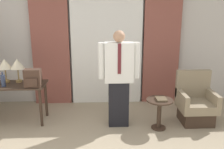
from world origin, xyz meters
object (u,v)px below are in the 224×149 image
at_px(table_lamp_right, 17,65).
at_px(backpack, 33,78).
at_px(side_table, 159,109).
at_px(armchair, 195,105).
at_px(person, 119,76).
at_px(desk, 11,90).
at_px(book, 161,99).
at_px(bottle_by_lamp, 3,81).
at_px(table_lamp_left, 5,65).

distance_m(table_lamp_right, backpack, 0.49).
bearing_deg(side_table, armchair, 18.90).
distance_m(backpack, person, 1.49).
bearing_deg(desk, armchair, -2.66).
relative_size(desk, table_lamp_right, 2.84).
xyz_separation_m(side_table, book, (0.02, -0.02, 0.19)).
bearing_deg(table_lamp_right, person, -11.54).
xyz_separation_m(table_lamp_right, book, (2.55, -0.56, -0.50)).
xyz_separation_m(bottle_by_lamp, side_table, (2.72, -0.28, -0.47)).
relative_size(table_lamp_right, bottle_by_lamp, 1.68).
height_order(backpack, side_table, backpack).
height_order(person, armchair, person).
bearing_deg(armchair, side_table, -161.10).
bearing_deg(backpack, table_lamp_right, 138.18).
height_order(table_lamp_right, book, table_lamp_right).
bearing_deg(desk, person, -7.07).
bearing_deg(bottle_by_lamp, backpack, -5.06).
relative_size(table_lamp_left, bottle_by_lamp, 1.68).
xyz_separation_m(table_lamp_right, bottle_by_lamp, (-0.18, -0.26, -0.23)).
distance_m(table_lamp_left, armchair, 3.58).
xyz_separation_m(desk, armchair, (3.38, -0.16, -0.29)).
bearing_deg(person, desk, 172.93).
xyz_separation_m(table_lamp_right, armchair, (3.26, -0.29, -0.73)).
distance_m(table_lamp_right, side_table, 2.68).
height_order(table_lamp_right, armchair, table_lamp_right).
distance_m(table_lamp_left, book, 2.88).
bearing_deg(side_table, person, 166.55).
xyz_separation_m(table_lamp_left, book, (2.78, -0.56, -0.50)).
height_order(table_lamp_right, side_table, table_lamp_right).
bearing_deg(book, person, 165.30).
bearing_deg(backpack, bottle_by_lamp, 174.94).
distance_m(table_lamp_left, bottle_by_lamp, 0.35).
distance_m(armchair, book, 0.80).
bearing_deg(armchair, desk, 177.34).
relative_size(bottle_by_lamp, book, 1.24).
xyz_separation_m(bottle_by_lamp, book, (2.73, -0.30, -0.28)).
bearing_deg(backpack, armchair, 0.32).
distance_m(desk, side_table, 2.69).
xyz_separation_m(person, side_table, (0.70, -0.17, -0.55)).
xyz_separation_m(table_lamp_right, side_table, (2.53, -0.54, -0.69)).
relative_size(table_lamp_left, armchair, 0.47).
bearing_deg(bottle_by_lamp, side_table, -5.93).
bearing_deg(armchair, bottle_by_lamp, 179.49).
height_order(desk, book, desk).
height_order(table_lamp_left, book, table_lamp_left).
bearing_deg(backpack, person, -2.62).
xyz_separation_m(person, armchair, (1.43, 0.08, -0.59)).
xyz_separation_m(desk, backpack, (0.46, -0.17, 0.26)).
bearing_deg(book, table_lamp_left, 168.56).
height_order(backpack, armchair, backpack).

